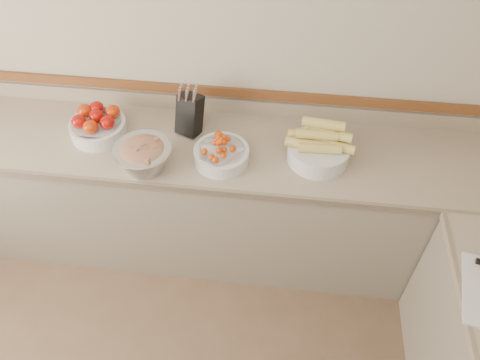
# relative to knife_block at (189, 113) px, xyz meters

# --- Properties ---
(back_wall) EXTENTS (4.00, 0.00, 4.00)m
(back_wall) POSITION_rel_knife_block_xyz_m (-0.01, 0.20, 0.28)
(back_wall) COLOR #AEA48F
(back_wall) RESTS_ON ground_plane
(counter_back) EXTENTS (4.00, 0.65, 1.08)m
(counter_back) POSITION_rel_knife_block_xyz_m (-0.01, -0.12, -0.57)
(counter_back) COLOR gray
(counter_back) RESTS_ON ground_plane
(knife_block) EXTENTS (0.17, 0.19, 0.31)m
(knife_block) POSITION_rel_knife_block_xyz_m (0.00, 0.00, 0.00)
(knife_block) COLOR black
(knife_block) RESTS_ON counter_back
(tomato_bowl) EXTENTS (0.32, 0.32, 0.16)m
(tomato_bowl) POSITION_rel_knife_block_xyz_m (-0.52, -0.09, -0.06)
(tomato_bowl) COLOR silver
(tomato_bowl) RESTS_ON counter_back
(cherry_tomato_bowl) EXTENTS (0.30, 0.30, 0.16)m
(cherry_tomato_bowl) POSITION_rel_knife_block_xyz_m (0.21, -0.22, -0.07)
(cherry_tomato_bowl) COLOR silver
(cherry_tomato_bowl) RESTS_ON counter_back
(corn_bowl) EXTENTS (0.37, 0.33, 0.25)m
(corn_bowl) POSITION_rel_knife_block_xyz_m (0.73, -0.15, -0.04)
(corn_bowl) COLOR silver
(corn_bowl) RESTS_ON counter_back
(rhubarb_bowl) EXTENTS (0.31, 0.31, 0.17)m
(rhubarb_bowl) POSITION_rel_knife_block_xyz_m (-0.18, -0.33, -0.03)
(rhubarb_bowl) COLOR #B2B2BA
(rhubarb_bowl) RESTS_ON counter_back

